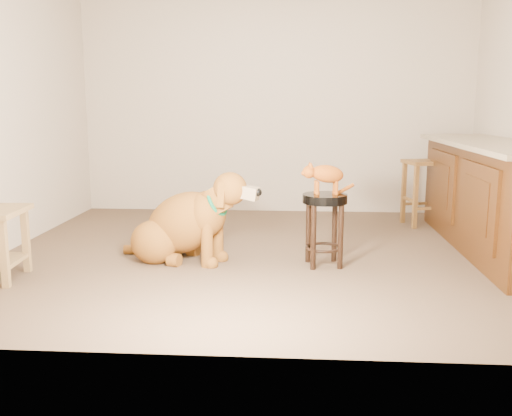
# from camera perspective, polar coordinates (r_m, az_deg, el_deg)

# --- Properties ---
(floor) EXTENTS (4.50, 4.00, 0.01)m
(floor) POSITION_cam_1_polar(r_m,az_deg,el_deg) (4.86, 1.10, -4.64)
(floor) COLOR brown
(floor) RESTS_ON ground
(room_shell) EXTENTS (4.54, 4.04, 2.62)m
(room_shell) POSITION_cam_1_polar(r_m,az_deg,el_deg) (4.71, 1.17, 15.45)
(room_shell) COLOR #C4B39E
(room_shell) RESTS_ON ground
(cabinet_run) EXTENTS (0.70, 2.56, 0.94)m
(cabinet_run) POSITION_cam_1_polar(r_m,az_deg,el_deg) (5.34, 22.64, 0.74)
(cabinet_run) COLOR #47260C
(cabinet_run) RESTS_ON ground
(padded_stool) EXTENTS (0.35, 0.35, 0.57)m
(padded_stool) POSITION_cam_1_polar(r_m,az_deg,el_deg) (4.48, 6.87, -0.71)
(padded_stool) COLOR black
(padded_stool) RESTS_ON ground
(wood_stool) EXTENTS (0.44, 0.44, 0.68)m
(wood_stool) POSITION_cam_1_polar(r_m,az_deg,el_deg) (6.20, 16.35, 1.57)
(wood_stool) COLOR brown
(wood_stool) RESTS_ON ground
(golden_retriever) EXTENTS (1.20, 0.72, 0.79)m
(golden_retriever) POSITION_cam_1_polar(r_m,az_deg,el_deg) (4.64, -7.15, -1.70)
(golden_retriever) COLOR brown
(golden_retriever) RESTS_ON ground
(tabby_kitten) EXTENTS (0.43, 0.21, 0.28)m
(tabby_kitten) POSITION_cam_1_polar(r_m,az_deg,el_deg) (4.42, 6.83, 3.31)
(tabby_kitten) COLOR #893E0D
(tabby_kitten) RESTS_ON padded_stool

